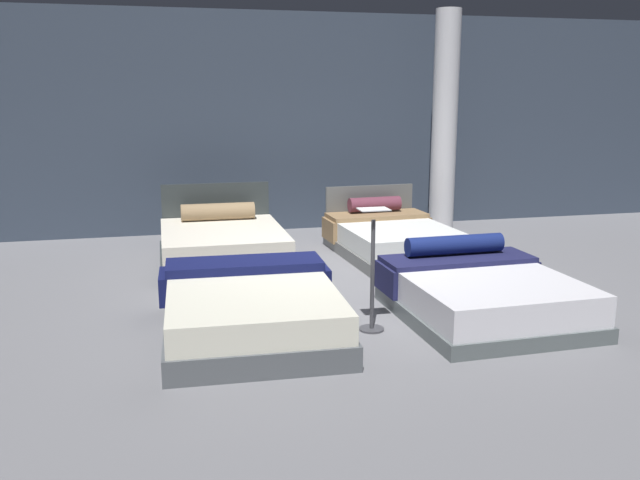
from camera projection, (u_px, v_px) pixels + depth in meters
ground_plane at (332, 287)px, 7.88m from camera, size 18.00×18.00×0.02m
showroom_back_wall at (279, 123)px, 10.85m from camera, size 18.00×0.06×3.50m
bed_0 at (252, 310)px, 6.25m from camera, size 1.73×2.07×0.56m
bed_1 at (483, 295)px, 6.74m from camera, size 1.73×1.95×0.72m
bed_2 at (223, 244)px, 8.92m from camera, size 1.65×2.01×0.96m
bed_3 at (392, 238)px, 9.43m from camera, size 1.62×2.08×0.86m
price_sign at (372, 283)px, 6.33m from camera, size 0.28×0.24×1.18m
support_pillar at (444, 124)px, 10.60m from camera, size 0.40×0.40×3.50m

